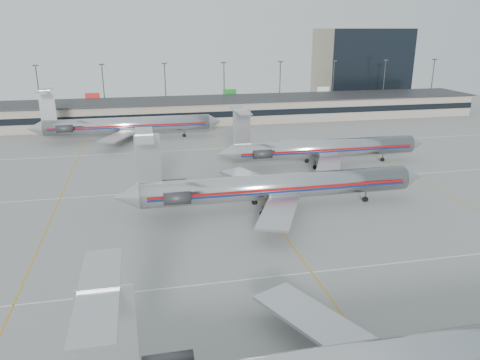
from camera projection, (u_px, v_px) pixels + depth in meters
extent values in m
plane|color=gray|center=(352.00, 327.00, 41.14)|extent=(260.00, 260.00, 0.00)
cube|color=silver|center=(312.00, 272.00, 50.43)|extent=(160.00, 0.15, 0.02)
cube|color=gray|center=(202.00, 111.00, 131.31)|extent=(160.00, 16.00, 6.00)
cube|color=black|center=(206.00, 115.00, 123.72)|extent=(160.00, 0.20, 1.60)
cube|color=#2D2D30|center=(201.00, 100.00, 130.35)|extent=(162.00, 17.00, 0.30)
cylinder|color=#38383D|center=(39.00, 93.00, 133.93)|extent=(0.30, 0.30, 15.00)
cube|color=#2D2D30|center=(35.00, 65.00, 131.58)|extent=(1.60, 0.40, 0.35)
cylinder|color=#38383D|center=(104.00, 91.00, 137.53)|extent=(0.30, 0.30, 15.00)
cube|color=#2D2D30|center=(102.00, 64.00, 135.18)|extent=(1.60, 0.40, 0.35)
cylinder|color=#38383D|center=(166.00, 89.00, 141.13)|extent=(0.30, 0.30, 15.00)
cube|color=#2D2D30|center=(164.00, 63.00, 138.78)|extent=(1.60, 0.40, 0.35)
cylinder|color=#38383D|center=(224.00, 88.00, 144.74)|extent=(0.30, 0.30, 15.00)
cube|color=#2D2D30|center=(224.00, 63.00, 142.38)|extent=(1.60, 0.40, 0.35)
cylinder|color=#38383D|center=(280.00, 86.00, 148.34)|extent=(0.30, 0.30, 15.00)
cube|color=#2D2D30|center=(281.00, 62.00, 145.99)|extent=(1.60, 0.40, 0.35)
cylinder|color=#38383D|center=(333.00, 85.00, 151.94)|extent=(0.30, 0.30, 15.00)
cube|color=#2D2D30|center=(334.00, 61.00, 149.59)|extent=(1.60, 0.40, 0.35)
cylinder|color=#38383D|center=(384.00, 84.00, 155.54)|extent=(0.30, 0.30, 15.00)
cube|color=#2D2D30|center=(386.00, 60.00, 153.19)|extent=(1.60, 0.40, 0.35)
cylinder|color=#38383D|center=(432.00, 82.00, 159.15)|extent=(0.30, 0.30, 15.00)
cube|color=#2D2D30|center=(435.00, 59.00, 156.79)|extent=(1.60, 0.40, 0.35)
cube|color=tan|center=(360.00, 65.00, 168.67)|extent=(30.00, 20.00, 25.00)
cube|color=#BCBCC1|center=(320.00, 323.00, 37.80)|extent=(8.85, 12.90, 0.30)
cube|color=#BCBCC1|center=(109.00, 337.00, 26.62)|extent=(3.24, 0.24, 6.47)
cube|color=#BCBCC1|center=(98.00, 291.00, 25.62)|extent=(2.28, 9.99, 0.17)
cylinder|color=#BBBBC0|center=(279.00, 186.00, 67.23)|extent=(39.40, 3.64, 3.64)
cone|color=#BBBBC0|center=(412.00, 177.00, 71.49)|extent=(3.15, 3.64, 3.64)
cone|color=#BCBCC1|center=(126.00, 197.00, 62.93)|extent=(3.55, 3.64, 3.64)
cube|color=#920A0B|center=(282.00, 189.00, 65.48)|extent=(37.43, 0.05, 0.34)
cube|color=#0B1D53|center=(282.00, 192.00, 65.60)|extent=(37.43, 0.05, 0.28)
cube|color=#BCBCC1|center=(254.00, 179.00, 73.55)|extent=(9.16, 13.35, 0.32)
cube|color=#BCBCC1|center=(279.00, 211.00, 60.73)|extent=(9.16, 13.35, 0.32)
cube|color=#BCBCC1|center=(148.00, 159.00, 61.98)|extent=(3.35, 0.25, 6.70)
cube|color=#BCBCC1|center=(144.00, 135.00, 60.95)|extent=(2.36, 10.34, 0.18)
cylinder|color=#2D2D30|center=(174.00, 185.00, 66.79)|extent=(3.55, 1.67, 1.67)
cylinder|color=#2D2D30|center=(177.00, 198.00, 61.57)|extent=(3.55, 1.67, 1.67)
cylinder|color=#2D2D30|center=(366.00, 196.00, 70.81)|extent=(0.20, 0.20, 1.63)
cylinder|color=#2D2D30|center=(263.00, 211.00, 65.26)|extent=(0.20, 0.20, 1.63)
cylinder|color=#2D2D30|center=(255.00, 199.00, 69.65)|extent=(0.20, 0.20, 1.63)
cylinder|color=black|center=(365.00, 199.00, 70.95)|extent=(0.89, 0.30, 0.89)
cylinder|color=#BBBBC0|center=(325.00, 148.00, 89.05)|extent=(35.53, 3.46, 3.46)
cone|color=#BBBBC0|center=(417.00, 143.00, 92.90)|extent=(2.99, 3.46, 3.46)
cone|color=#BCBCC1|center=(225.00, 154.00, 85.16)|extent=(3.37, 3.46, 3.46)
cube|color=#920A0B|center=(329.00, 150.00, 87.39)|extent=(33.75, 0.05, 0.33)
cube|color=#0B1D53|center=(329.00, 152.00, 87.51)|extent=(33.75, 0.05, 0.26)
cube|color=#BCBCC1|center=(304.00, 146.00, 95.05)|extent=(8.70, 12.67, 0.30)
cube|color=#BCBCC1|center=(329.00, 163.00, 82.88)|extent=(8.70, 12.67, 0.30)
cube|color=#BCBCC1|center=(242.00, 127.00, 84.26)|extent=(3.18, 0.23, 6.36)
cube|color=#BCBCC1|center=(240.00, 110.00, 83.28)|extent=(2.24, 9.82, 0.17)
cylinder|color=#2D2D30|center=(256.00, 147.00, 88.82)|extent=(3.37, 1.59, 1.59)
cylinder|color=#2D2D30|center=(263.00, 154.00, 83.87)|extent=(3.37, 1.59, 1.59)
cylinder|color=#2D2D30|center=(383.00, 158.00, 92.26)|extent=(0.19, 0.19, 1.54)
cylinder|color=#2D2D30|center=(315.00, 165.00, 87.18)|extent=(0.19, 0.19, 1.54)
cylinder|color=#2D2D30|center=(307.00, 159.00, 91.35)|extent=(0.19, 0.19, 1.54)
cylinder|color=black|center=(382.00, 160.00, 92.39)|extent=(0.84, 0.28, 0.84)
cylinder|color=#BBBBC0|center=(129.00, 125.00, 109.54)|extent=(37.75, 3.68, 3.68)
cone|color=#BBBBC0|center=(215.00, 121.00, 113.64)|extent=(3.18, 3.68, 3.68)
cone|color=#BCBCC1|center=(35.00, 129.00, 105.41)|extent=(3.58, 3.68, 3.68)
cube|color=#920A0B|center=(129.00, 126.00, 107.78)|extent=(35.87, 0.05, 0.35)
cube|color=#0B1D53|center=(129.00, 128.00, 107.90)|extent=(35.87, 0.05, 0.28)
cube|color=#BCBCC1|center=(121.00, 124.00, 115.92)|extent=(9.24, 13.47, 0.32)
cube|color=#BCBCC1|center=(119.00, 136.00, 102.99)|extent=(9.24, 13.47, 0.32)
cube|color=#BCBCC1|center=(47.00, 105.00, 104.45)|extent=(3.38, 0.25, 6.76)
cube|color=#BCBCC1|center=(44.00, 91.00, 103.41)|extent=(2.38, 10.43, 0.18)
cylinder|color=#2D2D30|center=(68.00, 124.00, 109.30)|extent=(3.58, 1.69, 1.69)
cylinder|color=#2D2D30|center=(64.00, 129.00, 104.04)|extent=(3.58, 1.69, 1.69)
cylinder|color=#2D2D30|center=(184.00, 134.00, 112.95)|extent=(0.20, 0.20, 1.64)
cylinder|color=#2D2D30|center=(116.00, 139.00, 107.55)|extent=(0.20, 0.20, 1.64)
cylinder|color=#2D2D30|center=(117.00, 135.00, 111.99)|extent=(0.20, 0.20, 1.64)
cylinder|color=black|center=(184.00, 136.00, 113.10)|extent=(0.89, 0.30, 0.89)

